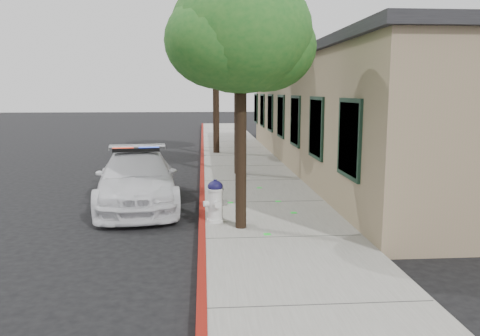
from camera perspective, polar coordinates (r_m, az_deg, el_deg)
name	(u,v)px	position (r m, az deg, el deg)	size (l,w,h in m)	color
ground	(199,246)	(9.37, -4.87, -9.20)	(120.00, 120.00, 0.00)	black
sidewalk	(263,205)	(12.33, 2.71, -4.34)	(3.20, 60.00, 0.15)	gray
red_curb	(202,205)	(12.24, -4.49, -4.43)	(0.14, 60.00, 0.16)	maroon
clapboard_building	(377,113)	(19.09, 15.90, 6.32)	(7.30, 20.89, 4.24)	#89705A
police_car	(137,179)	(12.65, -12.07, -1.26)	(2.53, 5.03, 1.52)	silver
fire_hydrant	(215,201)	(10.36, -2.92, -3.89)	(0.53, 0.46, 0.92)	silver
street_tree_near	(241,38)	(9.69, 0.16, 15.08)	(3.00, 2.78, 5.09)	black
street_tree_mid	(239,20)	(16.44, -0.13, 17.05)	(3.71, 3.52, 6.71)	black
street_tree_far	(217,48)	(21.97, -2.78, 13.94)	(3.39, 3.31, 6.18)	black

